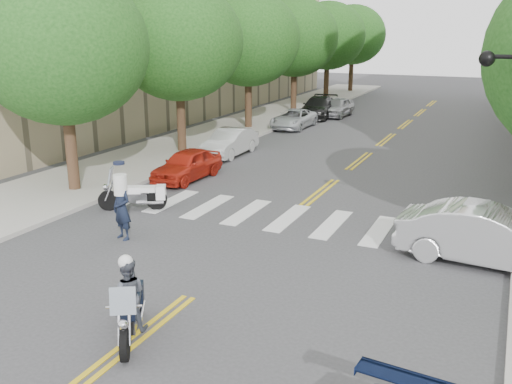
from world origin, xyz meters
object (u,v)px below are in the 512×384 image
Objects in this scene: motorcycle_police at (128,300)px; officer_standing at (122,208)px; convertible at (488,236)px; motorcycle_parked at (139,195)px.

officer_standing is (-3.68, 4.62, 0.15)m from motorcycle_police.
motorcycle_police is 0.43× the size of convertible.
motorcycle_parked is 11.49m from convertible.
motorcycle_police is 8.77m from motorcycle_parked.
motorcycle_parked is (-4.97, 7.22, -0.28)m from motorcycle_police.
motorcycle_police is 0.92× the size of motorcycle_parked.
motorcycle_parked is at bearing -85.88° from motorcycle_police.
convertible is at bearing -162.60° from motorcycle_police.
convertible is at bearing -117.59° from motorcycle_parked.
convertible is (6.52, 7.19, -0.03)m from motorcycle_police.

